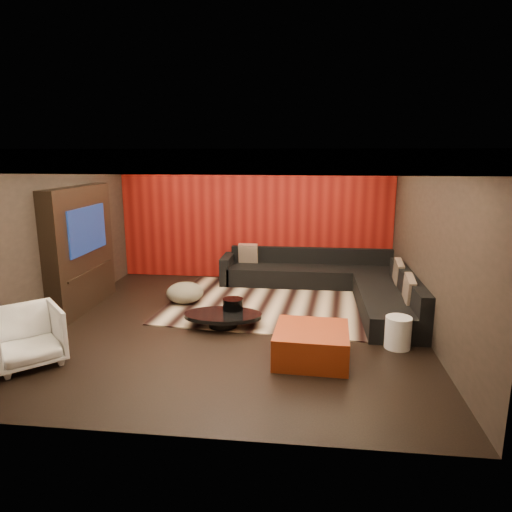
# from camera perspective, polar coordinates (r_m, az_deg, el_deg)

# --- Properties ---
(floor) EXTENTS (6.00, 6.00, 0.02)m
(floor) POSITION_cam_1_polar(r_m,az_deg,el_deg) (7.55, -2.82, -8.82)
(floor) COLOR black
(floor) RESTS_ON ground
(ceiling) EXTENTS (6.00, 6.00, 0.02)m
(ceiling) POSITION_cam_1_polar(r_m,az_deg,el_deg) (7.02, -3.07, 13.10)
(ceiling) COLOR silver
(ceiling) RESTS_ON ground
(wall_back) EXTENTS (6.00, 0.02, 2.80)m
(wall_back) POSITION_cam_1_polar(r_m,az_deg,el_deg) (10.10, -0.13, 4.99)
(wall_back) COLOR black
(wall_back) RESTS_ON ground
(wall_left) EXTENTS (0.02, 6.00, 2.80)m
(wall_left) POSITION_cam_1_polar(r_m,az_deg,el_deg) (8.20, -24.17, 2.05)
(wall_left) COLOR black
(wall_left) RESTS_ON ground
(wall_right) EXTENTS (0.02, 6.00, 2.80)m
(wall_right) POSITION_cam_1_polar(r_m,az_deg,el_deg) (7.30, 21.08, 1.11)
(wall_right) COLOR black
(wall_right) RESTS_ON ground
(red_feature_wall) EXTENTS (5.98, 0.05, 2.78)m
(red_feature_wall) POSITION_cam_1_polar(r_m,az_deg,el_deg) (10.06, -0.15, 4.96)
(red_feature_wall) COLOR #6B0C0A
(red_feature_wall) RESTS_ON ground
(soffit_back) EXTENTS (6.00, 0.60, 0.22)m
(soffit_back) POSITION_cam_1_polar(r_m,az_deg,el_deg) (9.70, -0.35, 12.31)
(soffit_back) COLOR silver
(soffit_back) RESTS_ON ground
(soffit_front) EXTENTS (6.00, 0.60, 0.22)m
(soffit_front) POSITION_cam_1_polar(r_m,az_deg,el_deg) (4.39, -9.05, 11.62)
(soffit_front) COLOR silver
(soffit_front) RESTS_ON ground
(soffit_left) EXTENTS (0.60, 4.80, 0.22)m
(soffit_left) POSITION_cam_1_polar(r_m,az_deg,el_deg) (7.93, -23.07, 11.22)
(soffit_left) COLOR silver
(soffit_left) RESTS_ON ground
(soffit_right) EXTENTS (0.60, 4.80, 0.22)m
(soffit_right) POSITION_cam_1_polar(r_m,az_deg,el_deg) (7.09, 19.45, 11.44)
(soffit_right) COLOR silver
(soffit_right) RESTS_ON ground
(cove_back) EXTENTS (4.80, 0.08, 0.04)m
(cove_back) POSITION_cam_1_polar(r_m,az_deg,el_deg) (9.36, -0.60, 11.74)
(cove_back) COLOR #FFD899
(cove_back) RESTS_ON ground
(cove_front) EXTENTS (4.80, 0.08, 0.04)m
(cove_front) POSITION_cam_1_polar(r_m,az_deg,el_deg) (4.72, -7.90, 10.63)
(cove_front) COLOR #FFD899
(cove_front) RESTS_ON ground
(cove_left) EXTENTS (0.08, 4.80, 0.04)m
(cove_left) POSITION_cam_1_polar(r_m,az_deg,el_deg) (7.77, -20.79, 10.73)
(cove_left) COLOR #FFD899
(cove_left) RESTS_ON ground
(cove_right) EXTENTS (0.08, 4.80, 0.04)m
(cove_right) POSITION_cam_1_polar(r_m,az_deg,el_deg) (7.03, 16.65, 10.89)
(cove_right) COLOR #FFD899
(cove_right) RESTS_ON ground
(tv_surround) EXTENTS (0.30, 2.00, 2.20)m
(tv_surround) POSITION_cam_1_polar(r_m,az_deg,el_deg) (8.69, -21.10, 0.85)
(tv_surround) COLOR black
(tv_surround) RESTS_ON ground
(tv_screen) EXTENTS (0.04, 1.30, 0.80)m
(tv_screen) POSITION_cam_1_polar(r_m,az_deg,el_deg) (8.56, -20.34, 3.12)
(tv_screen) COLOR black
(tv_screen) RESTS_ON ground
(tv_shelf) EXTENTS (0.04, 1.60, 0.04)m
(tv_shelf) POSITION_cam_1_polar(r_m,az_deg,el_deg) (8.71, -19.96, -1.75)
(tv_shelf) COLOR black
(tv_shelf) RESTS_ON ground
(rug) EXTENTS (4.24, 3.33, 0.02)m
(rug) POSITION_cam_1_polar(r_m,az_deg,el_deg) (8.59, 2.64, -5.97)
(rug) COLOR beige
(rug) RESTS_ON floor
(coffee_table) EXTENTS (1.34, 1.34, 0.21)m
(coffee_table) POSITION_cam_1_polar(r_m,az_deg,el_deg) (7.48, -4.15, -7.95)
(coffee_table) COLOR black
(coffee_table) RESTS_ON rug
(drum_stool) EXTENTS (0.41, 0.41, 0.40)m
(drum_stool) POSITION_cam_1_polar(r_m,az_deg,el_deg) (7.62, -2.90, -6.78)
(drum_stool) COLOR black
(drum_stool) RESTS_ON rug
(striped_pouf) EXTENTS (0.90, 0.90, 0.38)m
(striped_pouf) POSITION_cam_1_polar(r_m,az_deg,el_deg) (8.67, -8.88, -4.54)
(striped_pouf) COLOR beige
(striped_pouf) RESTS_ON rug
(white_side_table) EXTENTS (0.41, 0.41, 0.47)m
(white_side_table) POSITION_cam_1_polar(r_m,az_deg,el_deg) (6.98, 17.33, -9.12)
(white_side_table) COLOR silver
(white_side_table) RESTS_ON floor
(orange_ottoman) EXTENTS (1.04, 1.04, 0.44)m
(orange_ottoman) POSITION_cam_1_polar(r_m,az_deg,el_deg) (6.37, 6.93, -10.89)
(orange_ottoman) COLOR maroon
(orange_ottoman) RESTS_ON floor
(armchair) EXTENTS (1.18, 1.18, 0.77)m
(armchair) POSITION_cam_1_polar(r_m,az_deg,el_deg) (6.85, -26.68, -8.98)
(armchair) COLOR white
(armchair) RESTS_ON floor
(sectional_sofa) EXTENTS (3.65, 3.50, 0.75)m
(sectional_sofa) POSITION_cam_1_polar(r_m,az_deg,el_deg) (9.16, 9.89, -3.30)
(sectional_sofa) COLOR black
(sectional_sofa) RESTS_ON floor
(throw_pillows) EXTENTS (3.24, 2.75, 0.50)m
(throw_pillows) POSITION_cam_1_polar(r_m,az_deg,el_deg) (8.73, 10.84, -1.70)
(throw_pillows) COLOR beige
(throw_pillows) RESTS_ON sectional_sofa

